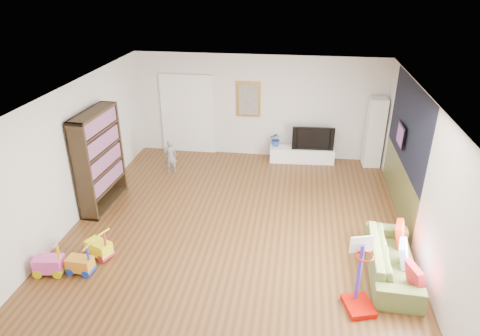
# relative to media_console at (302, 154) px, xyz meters

# --- Properties ---
(floor) EXTENTS (6.50, 7.50, 0.00)m
(floor) POSITION_rel_media_console_xyz_m (-1.21, -3.44, -0.19)
(floor) COLOR brown
(floor) RESTS_ON ground
(ceiling) EXTENTS (6.50, 7.50, 0.00)m
(ceiling) POSITION_rel_media_console_xyz_m (-1.21, -3.44, 2.51)
(ceiling) COLOR white
(ceiling) RESTS_ON ground
(wall_back) EXTENTS (6.50, 0.00, 2.70)m
(wall_back) POSITION_rel_media_console_xyz_m (-1.21, 0.31, 1.16)
(wall_back) COLOR silver
(wall_back) RESTS_ON ground
(wall_front) EXTENTS (6.50, 0.00, 2.70)m
(wall_front) POSITION_rel_media_console_xyz_m (-1.21, -7.19, 1.16)
(wall_front) COLOR silver
(wall_front) RESTS_ON ground
(wall_left) EXTENTS (0.00, 7.50, 2.70)m
(wall_left) POSITION_rel_media_console_xyz_m (-4.46, -3.44, 1.16)
(wall_left) COLOR silver
(wall_left) RESTS_ON ground
(wall_right) EXTENTS (0.00, 7.50, 2.70)m
(wall_right) POSITION_rel_media_console_xyz_m (2.04, -3.44, 1.16)
(wall_right) COLOR white
(wall_right) RESTS_ON ground
(navy_accent) EXTENTS (0.01, 3.20, 1.70)m
(navy_accent) POSITION_rel_media_console_xyz_m (2.03, -2.04, 1.66)
(navy_accent) COLOR black
(navy_accent) RESTS_ON wall_right
(olive_wainscot) EXTENTS (0.01, 3.20, 1.00)m
(olive_wainscot) POSITION_rel_media_console_xyz_m (2.03, -2.04, 0.31)
(olive_wainscot) COLOR brown
(olive_wainscot) RESTS_ON wall_right
(doorway) EXTENTS (1.45, 0.06, 2.10)m
(doorway) POSITION_rel_media_console_xyz_m (-3.11, 0.27, 0.86)
(doorway) COLOR white
(doorway) RESTS_ON ground
(painting_back) EXTENTS (0.62, 0.06, 0.92)m
(painting_back) POSITION_rel_media_console_xyz_m (-1.46, 0.27, 1.36)
(painting_back) COLOR gold
(painting_back) RESTS_ON wall_back
(artwork_right) EXTENTS (0.04, 0.56, 0.46)m
(artwork_right) POSITION_rel_media_console_xyz_m (1.96, -1.84, 1.36)
(artwork_right) COLOR #7F3F8C
(artwork_right) RESTS_ON wall_right
(media_console) EXTENTS (1.69, 0.52, 0.39)m
(media_console) POSITION_rel_media_console_xyz_m (0.00, 0.00, 0.00)
(media_console) COLOR white
(media_console) RESTS_ON ground
(tall_cabinet) EXTENTS (0.43, 0.43, 1.79)m
(tall_cabinet) POSITION_rel_media_console_xyz_m (1.78, 0.04, 0.70)
(tall_cabinet) COLOR white
(tall_cabinet) RESTS_ON ground
(bookshelf) EXTENTS (0.44, 1.45, 2.09)m
(bookshelf) POSITION_rel_media_console_xyz_m (-4.19, -2.85, 0.85)
(bookshelf) COLOR #312313
(bookshelf) RESTS_ON ground
(sofa) EXTENTS (0.82, 1.93, 0.56)m
(sofa) POSITION_rel_media_console_xyz_m (1.55, -4.39, 0.08)
(sofa) COLOR olive
(sofa) RESTS_ON ground
(basketball_hoop) EXTENTS (0.53, 0.59, 1.19)m
(basketball_hoop) POSITION_rel_media_console_xyz_m (0.93, -5.30, 0.40)
(basketball_hoop) COLOR #BA0A00
(basketball_hoop) RESTS_ON ground
(ride_on_yellow) EXTENTS (0.52, 0.43, 0.59)m
(ride_on_yellow) POSITION_rel_media_console_xyz_m (-3.49, -4.65, 0.10)
(ride_on_yellow) COLOR #FFFD16
(ride_on_yellow) RESTS_ON ground
(ride_on_orange) EXTENTS (0.43, 0.29, 0.56)m
(ride_on_orange) POSITION_rel_media_console_xyz_m (-3.62, -5.11, 0.08)
(ride_on_orange) COLOR orange
(ride_on_orange) RESTS_ON ground
(ride_on_pink) EXTENTS (0.50, 0.35, 0.61)m
(ride_on_pink) POSITION_rel_media_console_xyz_m (-4.12, -5.20, 0.11)
(ride_on_pink) COLOR #EE4FB7
(ride_on_pink) RESTS_ON ground
(child) EXTENTS (0.37, 0.29, 0.87)m
(child) POSITION_rel_media_console_xyz_m (-3.22, -1.14, 0.24)
(child) COLOR gray
(child) RESTS_ON ground
(tv) EXTENTS (1.07, 0.19, 0.62)m
(tv) POSITION_rel_media_console_xyz_m (0.26, 0.00, 0.50)
(tv) COLOR black
(tv) RESTS_ON media_console
(vase_plant) EXTENTS (0.35, 0.30, 0.38)m
(vase_plant) POSITION_rel_media_console_xyz_m (-0.68, 0.04, 0.38)
(vase_plant) COLOR #28489C
(vase_plant) RESTS_ON media_console
(pillow_left) EXTENTS (0.22, 0.41, 0.39)m
(pillow_left) POSITION_rel_media_console_xyz_m (1.75, -4.97, 0.25)
(pillow_left) COLOR red
(pillow_left) RESTS_ON sofa
(pillow_center) EXTENTS (0.19, 0.41, 0.40)m
(pillow_center) POSITION_rel_media_console_xyz_m (1.70, -4.41, 0.25)
(pillow_center) COLOR white
(pillow_center) RESTS_ON sofa
(pillow_right) EXTENTS (0.21, 0.43, 0.41)m
(pillow_right) POSITION_rel_media_console_xyz_m (1.76, -3.83, 0.25)
(pillow_right) COLOR red
(pillow_right) RESTS_ON sofa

